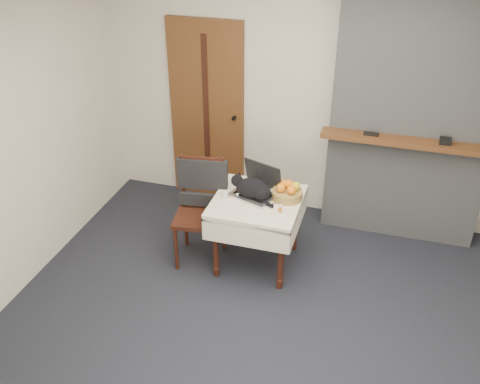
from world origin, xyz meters
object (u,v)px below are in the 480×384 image
object	(u,v)px
cat	(253,189)
pill_bottle	(280,209)
side_table	(257,210)
laptop	(257,187)
chair	(201,196)
door	(207,113)
cream_jar	(225,195)
fruit_basket	(287,192)

from	to	relation	value
cat	pill_bottle	xyz separation A→B (m)	(0.29, -0.16, -0.06)
side_table	laptop	size ratio (longest dim) A/B	1.65
laptop	side_table	bearing A→B (deg)	-53.71
side_table	cat	world-z (taller)	cat
cat	chair	xyz separation A→B (m)	(-0.49, -0.01, -0.15)
chair	cat	bearing A→B (deg)	-6.73
door	cream_jar	world-z (taller)	door
fruit_basket	chair	xyz separation A→B (m)	(-0.79, -0.10, -0.12)
cat	pill_bottle	bearing A→B (deg)	-21.31
side_table	pill_bottle	world-z (taller)	pill_bottle
side_table	laptop	distance (m)	0.21
side_table	laptop	bearing A→B (deg)	106.32
chair	fruit_basket	bearing A→B (deg)	-0.88
door	fruit_basket	xyz separation A→B (m)	(1.11, -0.99, -0.24)
cream_jar	fruit_basket	xyz separation A→B (m)	(0.53, 0.16, 0.03)
laptop	pill_bottle	bearing A→B (deg)	-22.04
laptop	chair	size ratio (longest dim) A/B	0.47
side_table	pill_bottle	distance (m)	0.32
laptop	pill_bottle	xyz separation A→B (m)	(0.27, -0.24, -0.04)
cat	laptop	bearing A→B (deg)	88.91
door	cat	xyz separation A→B (m)	(0.82, -1.08, -0.21)
door	chair	distance (m)	1.19
door	cat	bearing A→B (deg)	-52.91
pill_bottle	fruit_basket	size ratio (longest dim) A/B	0.25
cat	fruit_basket	bearing A→B (deg)	24.63
door	laptop	world-z (taller)	door
door	side_table	size ratio (longest dim) A/B	2.56
cat	cream_jar	distance (m)	0.26
laptop	cat	distance (m)	0.09
laptop	pill_bottle	world-z (taller)	laptop
pill_bottle	cat	bearing A→B (deg)	150.68
laptop	chair	world-z (taller)	chair
side_table	fruit_basket	bearing A→B (deg)	22.62
laptop	pill_bottle	distance (m)	0.37
side_table	chair	bearing A→B (deg)	179.44
side_table	cream_jar	size ratio (longest dim) A/B	12.02
pill_bottle	fruit_basket	xyz separation A→B (m)	(0.01, 0.25, 0.03)
side_table	cream_jar	bearing A→B (deg)	-169.74
side_table	chair	size ratio (longest dim) A/B	0.77
side_table	pill_bottle	size ratio (longest dim) A/B	11.23
cream_jar	pill_bottle	distance (m)	0.53
pill_bottle	chair	world-z (taller)	chair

